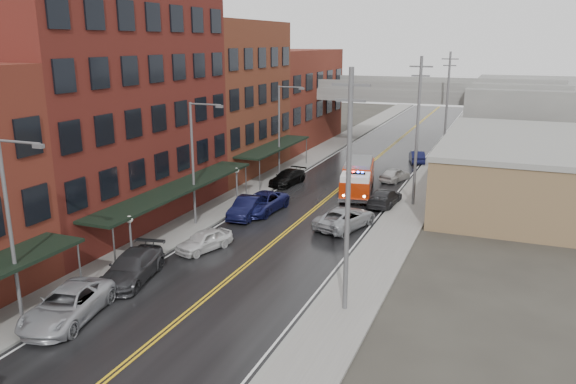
% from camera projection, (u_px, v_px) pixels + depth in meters
% --- Properties ---
extents(road, '(11.00, 160.00, 0.02)m').
position_uv_depth(road, '(310.00, 213.00, 44.21)').
color(road, black).
rests_on(road, ground).
extents(sidewalk_left, '(3.00, 160.00, 0.15)m').
position_uv_depth(sidewalk_left, '(228.00, 202.00, 46.81)').
color(sidewalk_left, slate).
rests_on(sidewalk_left, ground).
extents(sidewalk_right, '(3.00, 160.00, 0.15)m').
position_uv_depth(sidewalk_right, '(403.00, 223.00, 41.58)').
color(sidewalk_right, slate).
rests_on(sidewalk_right, ground).
extents(curb_left, '(0.30, 160.00, 0.15)m').
position_uv_depth(curb_left, '(245.00, 204.00, 46.22)').
color(curb_left, gray).
rests_on(curb_left, ground).
extents(curb_right, '(0.30, 160.00, 0.15)m').
position_uv_depth(curb_right, '(381.00, 220.00, 42.17)').
color(curb_right, gray).
rests_on(curb_right, ground).
extents(brick_building_b, '(9.00, 20.00, 18.00)m').
position_uv_depth(brick_building_b, '(105.00, 100.00, 40.36)').
color(brick_building_b, '#591917').
rests_on(brick_building_b, ground).
extents(brick_building_c, '(9.00, 15.00, 15.00)m').
position_uv_depth(brick_building_c, '(221.00, 99.00, 56.44)').
color(brick_building_c, brown).
rests_on(brick_building_c, ground).
extents(brick_building_far, '(9.00, 20.00, 12.00)m').
position_uv_depth(brick_building_far, '(286.00, 98.00, 72.51)').
color(brick_building_far, maroon).
rests_on(brick_building_far, ground).
extents(tan_building, '(14.00, 22.00, 5.00)m').
position_uv_depth(tan_building, '(531.00, 172.00, 46.79)').
color(tan_building, '#856647').
rests_on(tan_building, ground).
extents(right_far_block, '(18.00, 30.00, 8.00)m').
position_uv_depth(right_far_block, '(545.00, 114.00, 72.57)').
color(right_far_block, slate).
rests_on(right_far_block, ground).
extents(awning_1, '(2.60, 18.00, 3.09)m').
position_uv_depth(awning_1, '(178.00, 188.00, 39.84)').
color(awning_1, black).
rests_on(awning_1, ground).
extents(awning_2, '(2.60, 13.00, 3.09)m').
position_uv_depth(awning_2, '(275.00, 147.00, 55.53)').
color(awning_2, black).
rests_on(awning_2, ground).
extents(globe_lamp_1, '(0.44, 0.44, 3.12)m').
position_uv_depth(globe_lamp_1, '(130.00, 229.00, 33.35)').
color(globe_lamp_1, '#59595B').
rests_on(globe_lamp_1, ground).
extents(globe_lamp_2, '(0.44, 0.44, 3.12)m').
position_uv_depth(globe_lamp_2, '(237.00, 177.00, 45.90)').
color(globe_lamp_2, '#59595B').
rests_on(globe_lamp_2, ground).
extents(street_lamp_0, '(2.64, 0.22, 9.00)m').
position_uv_depth(street_lamp_0, '(13.00, 221.00, 25.49)').
color(street_lamp_0, '#59595B').
rests_on(street_lamp_0, ground).
extents(street_lamp_1, '(2.64, 0.22, 9.00)m').
position_uv_depth(street_lamp_1, '(196.00, 156.00, 39.83)').
color(street_lamp_1, '#59595B').
rests_on(street_lamp_1, ground).
extents(street_lamp_2, '(2.64, 0.22, 9.00)m').
position_uv_depth(street_lamp_2, '(281.00, 126.00, 54.17)').
color(street_lamp_2, '#59595B').
rests_on(street_lamp_2, ground).
extents(utility_pole_0, '(1.80, 0.24, 12.00)m').
position_uv_depth(utility_pole_0, '(348.00, 190.00, 26.54)').
color(utility_pole_0, '#59595B').
rests_on(utility_pole_0, ground).
extents(utility_pole_1, '(1.80, 0.24, 12.00)m').
position_uv_depth(utility_pole_1, '(417.00, 130.00, 44.47)').
color(utility_pole_1, '#59595B').
rests_on(utility_pole_1, ground).
extents(utility_pole_2, '(1.80, 0.24, 12.00)m').
position_uv_depth(utility_pole_2, '(447.00, 104.00, 62.40)').
color(utility_pole_2, '#59595B').
rests_on(utility_pole_2, ground).
extents(overpass, '(40.00, 10.00, 7.50)m').
position_uv_depth(overpass, '(395.00, 99.00, 71.34)').
color(overpass, slate).
rests_on(overpass, ground).
extents(fire_truck, '(4.28, 8.18, 2.87)m').
position_uv_depth(fire_truck, '(358.00, 178.00, 49.06)').
color(fire_truck, '#9A2307').
rests_on(fire_truck, ground).
extents(parked_car_left_2, '(3.66, 6.03, 1.56)m').
position_uv_depth(parked_car_left_2, '(67.00, 305.00, 27.06)').
color(parked_car_left_2, '#9EA0A6').
rests_on(parked_car_left_2, ground).
extents(parked_car_left_3, '(3.28, 5.78, 1.58)m').
position_uv_depth(parked_car_left_3, '(132.00, 267.00, 31.61)').
color(parked_car_left_3, '#2A2A2D').
rests_on(parked_car_left_3, ground).
extents(parked_car_left_4, '(2.80, 4.30, 1.36)m').
position_uv_depth(parked_car_left_4, '(204.00, 240.00, 36.16)').
color(parked_car_left_4, silver).
rests_on(parked_car_left_4, ground).
extents(parked_car_left_5, '(1.99, 4.83, 1.56)m').
position_uv_depth(parked_car_left_5, '(247.00, 207.00, 42.98)').
color(parked_car_left_5, black).
rests_on(parked_car_left_5, ground).
extents(parked_car_left_6, '(2.91, 5.67, 1.53)m').
position_uv_depth(parked_car_left_6, '(262.00, 203.00, 44.23)').
color(parked_car_left_6, '#131647').
rests_on(parked_car_left_6, ground).
extents(parked_car_left_7, '(2.53, 4.94, 1.37)m').
position_uv_depth(parked_car_left_7, '(287.00, 178.00, 52.71)').
color(parked_car_left_7, black).
rests_on(parked_car_left_7, ground).
extents(parked_car_right_0, '(4.01, 6.03, 1.54)m').
position_uv_depth(parked_car_right_0, '(345.00, 218.00, 40.47)').
color(parked_car_right_0, '#929599').
rests_on(parked_car_right_0, ground).
extents(parked_car_right_1, '(2.30, 4.96, 1.40)m').
position_uv_depth(parked_car_right_1, '(385.00, 197.00, 46.00)').
color(parked_car_right_1, '#272729').
rests_on(parked_car_right_1, ground).
extents(parked_car_right_2, '(2.73, 4.23, 1.34)m').
position_uv_depth(parked_car_right_2, '(395.00, 175.00, 53.96)').
color(parked_car_right_2, '#B8B8B8').
rests_on(parked_car_right_2, ground).
extents(parked_car_right_3, '(2.45, 4.35, 1.36)m').
position_uv_depth(parked_car_right_3, '(417.00, 157.00, 62.25)').
color(parked_car_right_3, '#0E1134').
rests_on(parked_car_right_3, ground).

